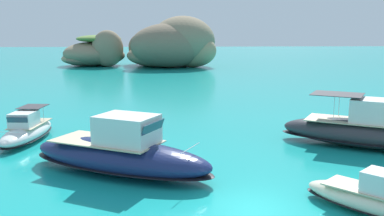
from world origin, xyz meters
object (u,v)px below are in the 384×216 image
islet_small (94,54)px  motorboat_navy (120,154)px  motorboat_white (27,131)px  motorboat_charcoal (366,131)px  motorboat_cream (378,200)px  islet_large (173,46)px

islet_small → motorboat_navy: (13.82, -74.44, -1.55)m
motorboat_navy → motorboat_white: 10.35m
motorboat_charcoal → motorboat_cream: size_ratio=1.86×
islet_small → motorboat_cream: size_ratio=2.79×
islet_large → motorboat_charcoal: size_ratio=2.26×
islet_large → motorboat_cream: size_ratio=4.21×
motorboat_white → motorboat_charcoal: bearing=-7.3°
islet_small → motorboat_navy: 75.73m
motorboat_cream → motorboat_navy: bearing=152.3°
motorboat_navy → motorboat_cream: 12.86m
motorboat_white → motorboat_navy: bearing=-45.1°
islet_small → motorboat_charcoal: (29.58, -70.07, -1.54)m
motorboat_navy → motorboat_charcoal: 16.36m
islet_small → motorboat_charcoal: islet_small is taller
islet_small → motorboat_cream: bearing=-72.6°
motorboat_cream → motorboat_white: bearing=144.5°
islet_large → motorboat_charcoal: (11.79, -66.43, -3.43)m
motorboat_charcoal → motorboat_white: (-23.07, 2.96, -0.38)m
islet_small → motorboat_white: bearing=-84.5°
islet_small → motorboat_navy: size_ratio=1.49×
motorboat_charcoal → motorboat_white: motorboat_charcoal is taller
islet_small → motorboat_charcoal: bearing=-67.1°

